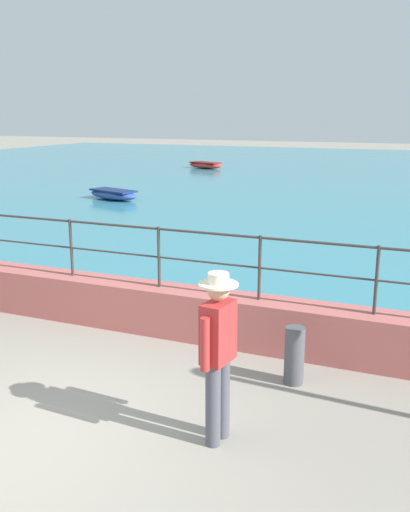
{
  "coord_description": "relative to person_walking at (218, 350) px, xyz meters",
  "views": [
    {
      "loc": [
        3.7,
        -3.92,
        3.2
      ],
      "look_at": [
        0.52,
        3.7,
        1.1
      ],
      "focal_mm": 39.74,
      "sensor_mm": 36.0,
      "label": 1
    }
  ],
  "objects": [
    {
      "name": "boat_2",
      "position": [
        -10.81,
        25.65,
        -0.72
      ],
      "size": [
        2.47,
        1.56,
        0.36
      ],
      "color": "red",
      "rests_on": "lake_water"
    },
    {
      "name": "lake_water",
      "position": [
        -1.87,
        25.04,
        -0.95
      ],
      "size": [
        64.0,
        44.32,
        0.06
      ],
      "primitive_type": "cube",
      "color": "teal",
      "rests_on": "ground"
    },
    {
      "name": "promenade_wall",
      "position": [
        -1.87,
        2.4,
        -0.63
      ],
      "size": [
        20.0,
        0.56,
        0.7
      ],
      "primitive_type": "cube",
      "color": "#BC605B",
      "rests_on": "ground"
    },
    {
      "name": "bollard",
      "position": [
        0.4,
        1.51,
        -0.62
      ],
      "size": [
        0.24,
        0.24,
        0.72
      ],
      "primitive_type": "cylinder",
      "color": "#4C4C51",
      "rests_on": "ground"
    },
    {
      "name": "person_walking",
      "position": [
        0.0,
        0.0,
        0.0
      ],
      "size": [
        0.38,
        0.56,
        1.75
      ],
      "color": "#4C4C56",
      "rests_on": "ground"
    },
    {
      "name": "railing",
      "position": [
        -1.87,
        2.4,
        0.34
      ],
      "size": [
        18.44,
        0.04,
        0.9
      ],
      "color": "#383330",
      "rests_on": "promenade_wall"
    },
    {
      "name": "ground_plane",
      "position": [
        -1.87,
        -0.8,
        -0.98
      ],
      "size": [
        120.0,
        120.0,
        0.0
      ],
      "primitive_type": "plane",
      "color": "gray"
    },
    {
      "name": "boat_0",
      "position": [
        -9.35,
        13.26,
        -0.72
      ],
      "size": [
        2.46,
        1.53,
        0.36
      ],
      "color": "#2D4C9E",
      "rests_on": "lake_water"
    }
  ]
}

